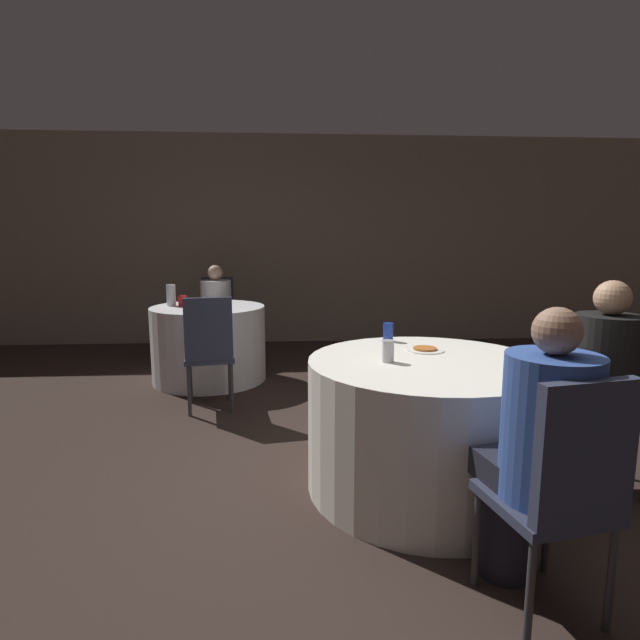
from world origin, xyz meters
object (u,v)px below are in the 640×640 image
object	(u,v)px
chair_far_south	(209,345)
soda_can_blue	(388,332)
chair_near_east	(621,392)
chair_far_north	(217,311)
person_black_shirt	(594,384)
person_blue_shirt	(536,453)
pizza_plate_near	(425,349)
bottle_far	(171,295)
table_near	(426,424)
table_far	(209,343)
person_white_shirt	(216,312)
chair_near_south	(565,482)
soda_can_silver	(388,351)

from	to	relation	value
chair_far_south	soda_can_blue	distance (m)	1.57
chair_near_east	chair_far_north	world-z (taller)	same
person_black_shirt	person_blue_shirt	xyz separation A→B (m)	(-0.76, -0.84, -0.01)
pizza_plate_near	bottle_far	distance (m)	2.96
person_black_shirt	soda_can_blue	size ratio (longest dim) A/B	9.89
pizza_plate_near	soda_can_blue	distance (m)	0.34
person_blue_shirt	table_near	bearing A→B (deg)	90.00
table_far	chair_near_east	world-z (taller)	chair_near_east
table_far	pizza_plate_near	xyz separation A→B (m)	(1.63, -2.10, 0.39)
chair_far_south	person_white_shirt	world-z (taller)	person_white_shirt
chair_near_east	bottle_far	distance (m)	3.96
table_far	chair_near_south	bearing A→B (deg)	-62.50
table_far	person_white_shirt	size ratio (longest dim) A/B	1.01
chair_far_north	person_black_shirt	xyz separation A→B (m)	(2.56, -3.40, 0.05)
chair_near_south	person_white_shirt	xyz separation A→B (m)	(-1.82, 4.24, 0.01)
person_blue_shirt	soda_can_silver	distance (m)	1.00
person_white_shirt	bottle_far	xyz separation A→B (m)	(-0.34, -0.74, 0.28)
table_near	chair_far_south	bearing A→B (deg)	136.24
chair_near_east	table_near	bearing A→B (deg)	90.00
chair_near_east	pizza_plate_near	distance (m)	1.11
chair_near_south	chair_far_south	size ratio (longest dim) A/B	1.00
table_near	soda_can_blue	xyz separation A→B (m)	(-0.12, 0.53, 0.44)
table_near	table_far	world-z (taller)	same
table_near	person_black_shirt	xyz separation A→B (m)	(0.93, -0.07, 0.24)
person_white_shirt	pizza_plate_near	world-z (taller)	person_white_shirt
chair_far_south	bottle_far	world-z (taller)	bottle_far
bottle_far	table_far	bearing A→B (deg)	-11.71
person_black_shirt	pizza_plate_near	world-z (taller)	person_black_shirt
chair_near_east	person_white_shirt	size ratio (longest dim) A/B	0.86
soda_can_silver	soda_can_blue	xyz separation A→B (m)	(0.12, 0.56, 0.00)
soda_can_blue	chair_near_east	bearing A→B (deg)	-27.09
chair_near_south	soda_can_silver	size ratio (longest dim) A/B	7.95
table_near	soda_can_blue	bearing A→B (deg)	102.67
pizza_plate_near	person_white_shirt	bearing A→B (deg)	119.73
table_far	chair_near_south	world-z (taller)	chair_near_south
pizza_plate_near	bottle_far	size ratio (longest dim) A/B	1.10
person_blue_shirt	soda_can_silver	size ratio (longest dim) A/B	9.76
soda_can_silver	bottle_far	world-z (taller)	bottle_far
chair_near_south	soda_can_silver	xyz separation A→B (m)	(-0.43, 1.05, 0.25)
person_white_shirt	table_near	bearing A→B (deg)	114.65
person_black_shirt	chair_near_east	bearing A→B (deg)	-90.00
table_near	person_blue_shirt	bearing A→B (deg)	-79.63
chair_near_south	chair_far_north	world-z (taller)	same
chair_far_north	person_black_shirt	bearing A→B (deg)	124.47
soda_can_silver	person_white_shirt	bearing A→B (deg)	113.45
chair_far_north	pizza_plate_near	distance (m)	3.52
person_blue_shirt	bottle_far	size ratio (longest dim) A/B	5.52
chair_near_east	person_white_shirt	world-z (taller)	person_white_shirt
chair_far_north	soda_can_silver	xyz separation A→B (m)	(1.39, -3.36, 0.25)
person_black_shirt	pizza_plate_near	distance (m)	0.95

